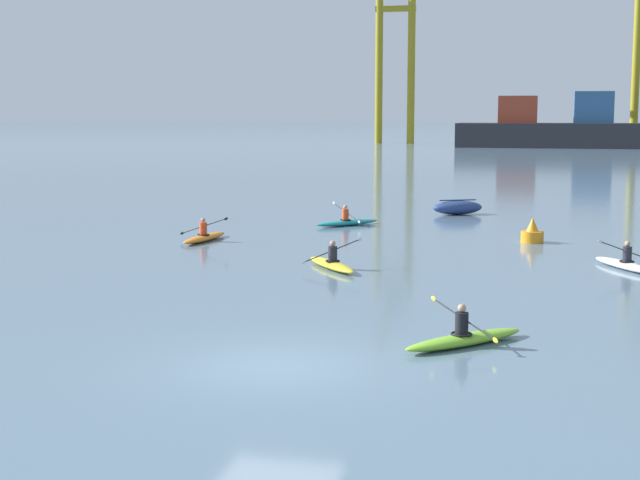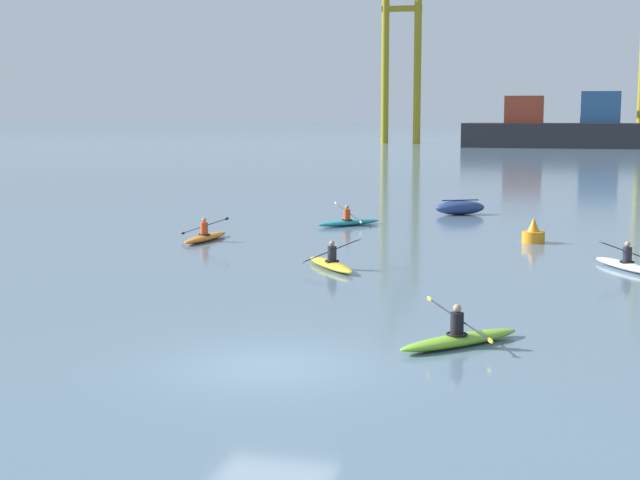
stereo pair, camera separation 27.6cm
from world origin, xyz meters
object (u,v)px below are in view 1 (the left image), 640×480
object	(u,v)px
kayak_white	(625,264)
kayak_lime	(464,338)
capsized_dinghy	(458,208)
kayak_yellow	(332,264)
kayak_teal	(347,222)
gantry_crane_west	(395,37)
container_barge	(595,128)
kayak_orange	(204,237)
channel_buoy	(532,233)

from	to	relation	value
kayak_white	kayak_lime	size ratio (longest dim) A/B	1.10
capsized_dinghy	kayak_yellow	bearing A→B (deg)	-97.37
kayak_teal	gantry_crane_west	bearing A→B (deg)	98.66
kayak_lime	container_barge	bearing A→B (deg)	86.87
container_barge	kayak_orange	size ratio (longest dim) A/B	11.08
container_barge	kayak_white	world-z (taller)	container_barge
kayak_white	kayak_orange	size ratio (longest dim) A/B	0.94
container_barge	kayak_lime	bearing A→B (deg)	-93.13
channel_buoy	kayak_lime	bearing A→B (deg)	-93.17
gantry_crane_west	kayak_teal	bearing A→B (deg)	-81.34
kayak_white	kayak_teal	world-z (taller)	kayak_white
kayak_white	kayak_orange	world-z (taller)	kayak_white
channel_buoy	kayak_yellow	distance (m)	10.29
kayak_orange	channel_buoy	bearing A→B (deg)	12.32
gantry_crane_west	kayak_teal	distance (m)	112.94
container_barge	kayak_orange	distance (m)	106.96
kayak_yellow	kayak_orange	world-z (taller)	kayak_orange
container_barge	kayak_teal	bearing A→B (deg)	-98.06
gantry_crane_west	capsized_dinghy	size ratio (longest dim) A/B	11.41
capsized_dinghy	kayak_white	distance (m)	17.06
capsized_dinghy	kayak_teal	xyz separation A→B (m)	(-4.42, -5.95, -0.18)
container_barge	kayak_lime	distance (m)	120.28
container_barge	kayak_teal	world-z (taller)	container_barge
kayak_yellow	kayak_teal	distance (m)	12.01
capsized_dinghy	kayak_orange	size ratio (longest dim) A/B	0.82
capsized_dinghy	channel_buoy	xyz separation A→B (m)	(3.98, -9.63, 0.01)
container_barge	kayak_teal	size ratio (longest dim) A/B	13.00
gantry_crane_west	channel_buoy	distance (m)	118.02
channel_buoy	kayak_orange	bearing A→B (deg)	-167.68
kayak_teal	kayak_lime	bearing A→B (deg)	-70.72
kayak_white	kayak_orange	distance (m)	16.31
container_barge	gantry_crane_west	size ratio (longest dim) A/B	1.19
capsized_dinghy	kayak_orange	world-z (taller)	kayak_orange
container_barge	kayak_yellow	bearing A→B (deg)	-96.12
gantry_crane_west	kayak_white	xyz separation A→B (m)	(28.41, -119.96, -16.66)
channel_buoy	kayak_teal	bearing A→B (deg)	156.35
kayak_teal	kayak_lime	xyz separation A→B (m)	(7.43, -21.23, 0.00)
kayak_lime	channel_buoy	bearing A→B (deg)	86.83
channel_buoy	kayak_white	bearing A→B (deg)	-61.43
gantry_crane_west	channel_buoy	world-z (taller)	gantry_crane_west
kayak_yellow	kayak_teal	xyz separation A→B (m)	(-2.12, 11.82, 0.00)
container_barge	kayak_lime	xyz separation A→B (m)	(-6.57, -120.07, -2.66)
kayak_yellow	kayak_lime	world-z (taller)	kayak_yellow
kayak_orange	gantry_crane_west	bearing A→B (deg)	96.04
kayak_white	container_barge	bearing A→B (deg)	88.73
capsized_dinghy	kayak_white	world-z (taller)	kayak_white
container_barge	kayak_lime	size ratio (longest dim) A/B	12.98
kayak_white	kayak_lime	world-z (taller)	kayak_white
channel_buoy	kayak_yellow	bearing A→B (deg)	-127.63
gantry_crane_west	kayak_teal	xyz separation A→B (m)	(16.83, -110.43, -16.66)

